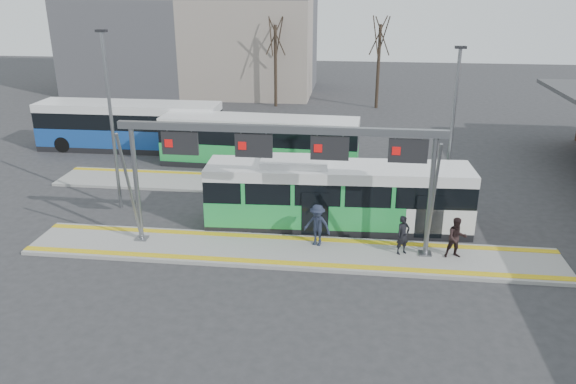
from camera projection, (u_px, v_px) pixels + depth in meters
The scene contains 17 objects.
ground at pixel (290, 253), 23.27m from camera, with size 120.00×120.00×0.00m, color #2D2D30.
platform_main at pixel (290, 252), 23.25m from camera, with size 22.00×3.00×0.15m, color gray.
platform_second at pixel (236, 183), 31.13m from camera, with size 20.00×3.00×0.15m, color gray.
tactile_main at pixel (290, 250), 23.22m from camera, with size 22.00×2.65×0.02m.
tactile_second at pixel (240, 175), 32.17m from camera, with size 20.00×0.35×0.02m.
gantry at pixel (282, 152), 22.03m from camera, with size 13.00×1.68×5.20m.
hero_bus at pixel (337, 197), 25.30m from camera, with size 11.86×3.05×3.23m.
bg_bus_green at pixel (260, 142), 33.93m from camera, with size 11.98×3.06×2.97m.
bg_bus_blue at pixel (130, 127), 37.15m from camera, with size 12.03×2.73×3.14m.
passenger_a at pixel (403, 235), 22.67m from camera, with size 0.60×0.39×1.63m, color black.
passenger_b at pixel (457, 238), 22.35m from camera, with size 0.82×0.64×1.69m, color black.
passenger_c at pixel (317, 225), 23.38m from camera, with size 1.17×0.67×1.80m, color #1E2537.
tree_left at pixel (275, 37), 48.44m from camera, with size 1.40×1.40×8.00m.
tree_mid at pixel (380, 36), 47.76m from camera, with size 1.40×1.40×8.12m.
tree_far at pixel (132, 36), 52.97m from camera, with size 1.40×1.40×7.52m.
lamp_west at pixel (111, 118), 26.42m from camera, with size 0.50×0.25×8.57m.
lamp_east at pixel (452, 128), 26.00m from camera, with size 0.50×0.25×7.91m.
Camera 1 is at (2.41, -20.74, 10.60)m, focal length 35.00 mm.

